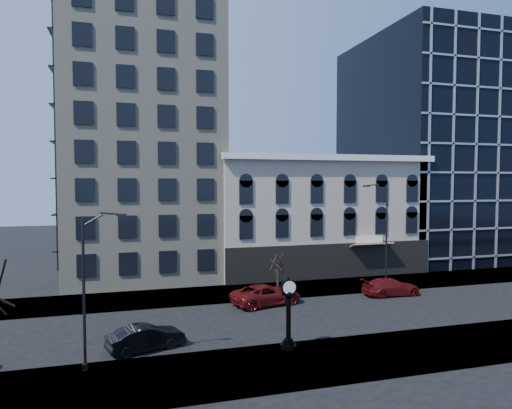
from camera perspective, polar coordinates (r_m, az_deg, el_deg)
name	(u,v)px	position (r m, az deg, el deg)	size (l,w,h in m)	color
ground	(244,322)	(32.95, -1.48, -14.43)	(160.00, 160.00, 0.00)	black
sidewalk_far	(221,294)	(40.45, -4.37, -11.07)	(160.00, 6.00, 0.12)	gray
sidewalk_near	(282,365)	(25.71, 3.25, -19.39)	(160.00, 6.00, 0.12)	gray
cream_tower	(142,90)	(50.29, -14.09, 13.70)	(15.90, 15.40, 42.50)	#BAB396
victorian_row	(314,216)	(50.57, 7.21, -1.46)	(22.60, 11.19, 12.50)	#BAAE99
glass_office	(439,150)	(65.15, 21.94, 6.36)	(20.00, 20.15, 28.00)	black
street_clock	(288,316)	(27.18, 4.08, -13.75)	(0.96, 0.96, 4.22)	black
street_lamp_near	(96,249)	(24.74, -19.41, -5.27)	(2.14, 0.33, 8.28)	black
street_lamp_far	(379,208)	(42.87, 15.14, -0.43)	(2.45, 0.90, 9.65)	black
bare_tree_far	(278,261)	(39.41, 2.75, -7.05)	(2.24, 2.24, 3.84)	#2E2017
car_near_b	(146,338)	(28.35, -13.57, -15.86)	(1.55, 4.45, 1.47)	black
car_far_a	(266,295)	(37.02, 1.29, -11.20)	(2.65, 5.75, 1.60)	maroon
car_far_b	(391,287)	(41.59, 16.53, -9.83)	(2.06, 5.06, 1.47)	maroon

